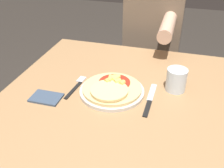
{
  "coord_description": "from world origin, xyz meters",
  "views": [
    {
      "loc": [
        0.22,
        -0.83,
        1.33
      ],
      "look_at": [
        -0.02,
        0.0,
        0.78
      ],
      "focal_mm": 42.0,
      "sensor_mm": 36.0,
      "label": 1
    }
  ],
  "objects_px": {
    "pizza": "(112,88)",
    "knife": "(150,100)",
    "dining_table": "(117,118)",
    "plate": "(112,91)",
    "person_diner": "(153,39)",
    "fork": "(77,86)",
    "drinking_glass": "(176,80)"
  },
  "relations": [
    {
      "from": "pizza",
      "to": "knife",
      "type": "relative_size",
      "value": 1.06
    },
    {
      "from": "dining_table",
      "to": "plate",
      "type": "distance_m",
      "value": 0.13
    },
    {
      "from": "dining_table",
      "to": "pizza",
      "type": "bearing_deg",
      "value": -175.95
    },
    {
      "from": "person_diner",
      "to": "knife",
      "type": "bearing_deg",
      "value": -82.66
    },
    {
      "from": "dining_table",
      "to": "knife",
      "type": "xyz_separation_m",
      "value": [
        0.13,
        -0.01,
        0.13
      ]
    },
    {
      "from": "fork",
      "to": "dining_table",
      "type": "bearing_deg",
      "value": -2.14
    },
    {
      "from": "plate",
      "to": "person_diner",
      "type": "distance_m",
      "value": 0.72
    },
    {
      "from": "plate",
      "to": "person_diner",
      "type": "xyz_separation_m",
      "value": [
        0.06,
        0.72,
        -0.06
      ]
    },
    {
      "from": "dining_table",
      "to": "fork",
      "type": "xyz_separation_m",
      "value": [
        -0.17,
        0.01,
        0.13
      ]
    },
    {
      "from": "knife",
      "to": "person_diner",
      "type": "height_order",
      "value": "person_diner"
    },
    {
      "from": "person_diner",
      "to": "plate",
      "type": "bearing_deg",
      "value": -94.74
    },
    {
      "from": "dining_table",
      "to": "fork",
      "type": "bearing_deg",
      "value": 177.86
    },
    {
      "from": "plate",
      "to": "knife",
      "type": "distance_m",
      "value": 0.15
    },
    {
      "from": "plate",
      "to": "fork",
      "type": "xyz_separation_m",
      "value": [
        -0.15,
        0.0,
        -0.0
      ]
    },
    {
      "from": "plate",
      "to": "knife",
      "type": "bearing_deg",
      "value": -4.69
    },
    {
      "from": "knife",
      "to": "drinking_glass",
      "type": "height_order",
      "value": "drinking_glass"
    },
    {
      "from": "knife",
      "to": "drinking_glass",
      "type": "bearing_deg",
      "value": 50.55
    },
    {
      "from": "dining_table",
      "to": "drinking_glass",
      "type": "height_order",
      "value": "drinking_glass"
    },
    {
      "from": "fork",
      "to": "drinking_glass",
      "type": "distance_m",
      "value": 0.4
    },
    {
      "from": "knife",
      "to": "pizza",
      "type": "bearing_deg",
      "value": 176.44
    },
    {
      "from": "fork",
      "to": "pizza",
      "type": "bearing_deg",
      "value": -3.0
    },
    {
      "from": "dining_table",
      "to": "person_diner",
      "type": "relative_size",
      "value": 0.77
    },
    {
      "from": "knife",
      "to": "person_diner",
      "type": "bearing_deg",
      "value": 97.34
    },
    {
      "from": "dining_table",
      "to": "pizza",
      "type": "height_order",
      "value": "pizza"
    },
    {
      "from": "dining_table",
      "to": "fork",
      "type": "height_order",
      "value": "fork"
    },
    {
      "from": "dining_table",
      "to": "plate",
      "type": "xyz_separation_m",
      "value": [
        -0.02,
        0.0,
        0.13
      ]
    },
    {
      "from": "drinking_glass",
      "to": "person_diner",
      "type": "relative_size",
      "value": 0.08
    },
    {
      "from": "knife",
      "to": "person_diner",
      "type": "distance_m",
      "value": 0.74
    },
    {
      "from": "pizza",
      "to": "plate",
      "type": "bearing_deg",
      "value": 87.0
    },
    {
      "from": "knife",
      "to": "fork",
      "type": "bearing_deg",
      "value": 176.72
    },
    {
      "from": "fork",
      "to": "knife",
      "type": "bearing_deg",
      "value": -3.28
    },
    {
      "from": "drinking_glass",
      "to": "person_diner",
      "type": "distance_m",
      "value": 0.66
    }
  ]
}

